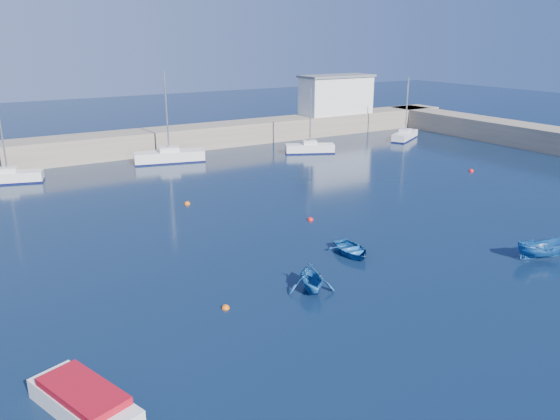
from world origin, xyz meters
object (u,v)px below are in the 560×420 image
sailboat_5 (8,177)px  motorboat_0 (84,401)px  sailboat_6 (169,156)px  dinghy_right (543,249)px  sailboat_7 (310,148)px  harbor_office (336,96)px  dinghy_left (311,278)px  dinghy_center (351,250)px  sailboat_8 (405,135)px

sailboat_5 → motorboat_0: bearing=-165.8°
sailboat_6 → dinghy_right: size_ratio=2.91×
sailboat_7 → dinghy_right: (-5.92, -33.48, 0.06)m
harbor_office → dinghy_left: 50.79m
sailboat_7 → dinghy_center: bearing=175.7°
sailboat_8 → dinghy_center: (-30.90, -27.48, -0.21)m
harbor_office → sailboat_5: (-42.52, -6.47, -4.53)m
sailboat_5 → motorboat_0: size_ratio=1.53×
sailboat_6 → dinghy_left: bearing=-174.5°
motorboat_0 → dinghy_right: bearing=-18.9°
motorboat_0 → dinghy_center: 18.83m
sailboat_6 → dinghy_left: sailboat_6 is taller
sailboat_8 → dinghy_right: sailboat_8 is taller
harbor_office → sailboat_6: size_ratio=1.04×
dinghy_left → harbor_office: bearing=72.6°
sailboat_8 → motorboat_0: (-48.47, -34.26, -0.04)m
sailboat_8 → dinghy_center: 41.35m
motorboat_0 → dinghy_right: dinghy_right is taller
harbor_office → sailboat_7: 15.55m
sailboat_8 → dinghy_left: 47.04m
harbor_office → sailboat_7: harbor_office is taller
sailboat_7 → dinghy_right: size_ratio=2.25×
sailboat_5 → sailboat_8: 47.03m
sailboat_7 → motorboat_0: (-32.91, -33.61, -0.07)m
dinghy_left → motorboat_0: bearing=-141.6°
sailboat_8 → dinghy_left: sailboat_8 is taller
motorboat_0 → dinghy_right: (26.99, 0.14, 0.13)m
sailboat_5 → dinghy_center: 34.25m
sailboat_8 → sailboat_5: bearing=57.4°
motorboat_0 → dinghy_left: (12.54, 3.89, 0.25)m
dinghy_right → dinghy_left: bearing=100.4°
dinghy_right → dinghy_center: bearing=79.8°
motorboat_0 → dinghy_center: motorboat_0 is taller
sailboat_6 → dinghy_center: sailboat_6 is taller
sailboat_5 → sailboat_7: sailboat_5 is taller
sailboat_6 → dinghy_left: (-4.75, -33.62, 0.10)m
motorboat_0 → dinghy_left: 13.14m
sailboat_6 → motorboat_0: (-17.30, -37.51, -0.15)m
sailboat_7 → sailboat_8: sailboat_8 is taller
harbor_office → motorboat_0: (-44.04, -43.50, -4.59)m
harbor_office → dinghy_left: size_ratio=3.48×
sailboat_6 → dinghy_center: (0.28, -30.74, -0.32)m
dinghy_left → dinghy_right: bearing=6.6°
harbor_office → sailboat_8: 11.22m
harbor_office → dinghy_left: bearing=-128.5°
sailboat_8 → motorboat_0: 59.35m
harbor_office → sailboat_5: bearing=-171.3°
sailboat_6 → sailboat_8: (31.17, -3.26, -0.11)m
harbor_office → sailboat_8: (4.43, -9.24, -4.55)m
sailboat_7 → dinghy_center: sailboat_7 is taller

